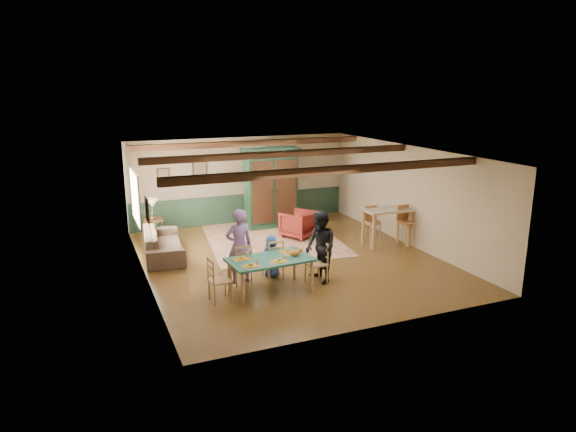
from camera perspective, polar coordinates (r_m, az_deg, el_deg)
name	(u,v)px	position (r m, az deg, el deg)	size (l,w,h in m)	color
floor	(290,260)	(12.92, 0.25, -4.86)	(8.00, 8.00, 0.00)	#523717
wall_back	(241,180)	(16.22, -5.25, 3.98)	(7.00, 0.02, 2.70)	beige
wall_left	(143,221)	(11.68, -15.78, -0.58)	(0.02, 8.00, 2.70)	beige
wall_right	(410,196)	(14.24, 13.36, 2.19)	(0.02, 8.00, 2.70)	beige
ceiling	(290,152)	(12.30, 0.26, 7.10)	(7.00, 8.00, 0.02)	silver
wainscot_back	(242,208)	(16.39, -5.16, 0.87)	(6.95, 0.03, 0.90)	#1F3A29
ceiling_beam_front	(335,170)	(10.25, 5.28, 5.09)	(6.95, 0.16, 0.16)	black
ceiling_beam_mid	(284,154)	(12.68, -0.44, 6.91)	(6.95, 0.16, 0.16)	black
ceiling_beam_back	(250,143)	(15.10, -4.21, 8.06)	(6.95, 0.16, 0.16)	black
window_left	(135,197)	(13.28, -16.64, 2.01)	(0.06, 1.60, 1.30)	white
picture_left_wall	(147,210)	(11.00, -15.37, 0.70)	(0.04, 0.42, 0.52)	gray
picture_back_a	(200,169)	(15.79, -9.77, 5.20)	(0.45, 0.04, 0.55)	gray
picture_back_b	(163,176)	(15.61, -13.69, 4.34)	(0.38, 0.04, 0.48)	gray
dining_table	(270,275)	(10.88, -1.97, -6.58)	(1.75, 0.97, 0.73)	#1E5F4E
dining_chair_far_left	(241,264)	(11.31, -5.27, -5.28)	(0.41, 0.43, 0.92)	tan
dining_chair_far_right	(273,258)	(11.60, -1.69, -4.72)	(0.41, 0.43, 0.92)	tan
dining_chair_end_left	(220,279)	(10.46, -7.58, -7.01)	(0.41, 0.43, 0.92)	tan
dining_chair_end_right	(316,263)	(11.33, 3.17, -5.20)	(0.41, 0.43, 0.92)	tan
person_man	(239,246)	(11.26, -5.46, -3.36)	(0.61, 0.40, 1.68)	#825FA3
person_woman	(320,247)	(11.27, 3.63, -3.50)	(0.78, 0.61, 1.60)	black
person_child	(271,256)	(11.66, -1.85, -4.49)	(0.48, 0.31, 0.98)	#294DA4
cat	(295,252)	(10.87, 0.78, -4.06)	(0.35, 0.14, 0.17)	orange
place_setting_near_left	(251,264)	(10.33, -4.12, -5.29)	(0.39, 0.29, 0.11)	gold
place_setting_near_center	(279,259)	(10.57, -0.96, -4.79)	(0.39, 0.29, 0.11)	gold
place_setting_far_left	(242,257)	(10.75, -5.13, -4.51)	(0.39, 0.29, 0.11)	gold
place_setting_far_right	(288,249)	(11.17, -0.02, -3.73)	(0.39, 0.29, 0.11)	gold
area_rug	(272,239)	(14.60, -1.78, -2.57)	(3.55, 4.22, 0.01)	beige
armoire	(271,188)	(15.64, -1.92, 3.12)	(1.71, 0.68, 2.42)	black
armchair	(298,224)	(14.70, 1.16, -0.90)	(0.83, 0.85, 0.77)	#4D0F10
sofa	(163,243)	(13.46, -13.70, -2.95)	(2.34, 0.92, 0.68)	#3A2D24
end_table	(154,230)	(14.87, -14.67, -1.49)	(0.51, 0.51, 0.63)	black
table_lamp	(153,209)	(14.72, -14.81, 0.76)	(0.32, 0.32, 0.57)	beige
counter_table	(386,228)	(14.07, 10.86, -1.29)	(1.25, 0.73, 1.04)	beige
bar_stool_left	(373,227)	(13.99, 9.43, -1.22)	(0.38, 0.42, 1.09)	#B17645
bar_stool_right	(406,227)	(14.04, 13.03, -1.21)	(0.41, 0.45, 1.15)	#B17645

